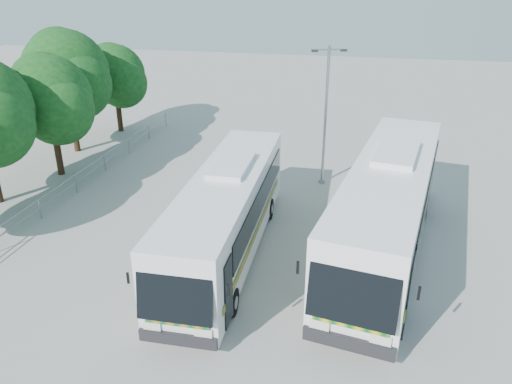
% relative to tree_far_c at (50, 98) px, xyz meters
% --- Properties ---
extents(ground, '(100.00, 100.00, 0.00)m').
position_rel_tree_far_c_xyz_m(ground, '(12.12, -5.10, -4.26)').
color(ground, '#969691').
rests_on(ground, ground).
extents(kerb_divider, '(0.40, 16.00, 0.15)m').
position_rel_tree_far_c_xyz_m(kerb_divider, '(9.82, -3.10, -4.18)').
color(kerb_divider, '#B2B2AD').
rests_on(kerb_divider, ground).
extents(railing, '(0.06, 22.00, 1.00)m').
position_rel_tree_far_c_xyz_m(railing, '(2.12, -1.10, -3.52)').
color(railing, gray).
rests_on(railing, ground).
extents(tree_far_c, '(4.97, 4.69, 6.49)m').
position_rel_tree_far_c_xyz_m(tree_far_c, '(0.00, 0.00, 0.00)').
color(tree_far_c, '#382314').
rests_on(tree_far_c, ground).
extents(tree_far_d, '(5.62, 5.30, 7.33)m').
position_rel_tree_far_c_xyz_m(tree_far_d, '(-1.19, 3.70, 0.56)').
color(tree_far_d, '#382314').
rests_on(tree_far_d, ground).
extents(tree_far_e, '(4.54, 4.28, 5.92)m').
position_rel_tree_far_c_xyz_m(tree_far_e, '(-0.51, 8.20, -0.37)').
color(tree_far_e, '#382314').
rests_on(tree_far_e, ground).
extents(coach_main, '(2.71, 11.90, 3.29)m').
position_rel_tree_far_c_xyz_m(coach_main, '(11.16, -6.16, -2.46)').
color(coach_main, silver).
rests_on(coach_main, ground).
extents(coach_adjacent, '(4.81, 13.60, 3.70)m').
position_rel_tree_far_c_xyz_m(coach_adjacent, '(17.20, -4.69, -2.23)').
color(coach_adjacent, white).
rests_on(coach_adjacent, ground).
extents(lamppost, '(1.68, 0.71, 7.05)m').
position_rel_tree_far_c_xyz_m(lamppost, '(14.12, 1.88, -0.37)').
color(lamppost, gray).
rests_on(lamppost, ground).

